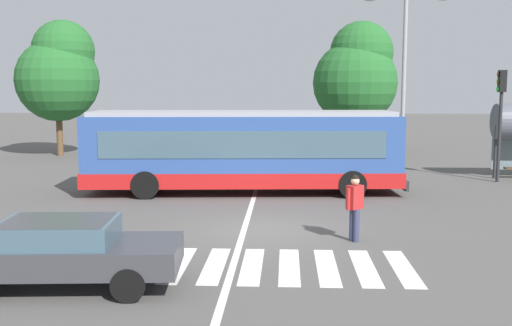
# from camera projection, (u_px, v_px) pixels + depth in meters

# --- Properties ---
(ground_plane) EXTENTS (160.00, 160.00, 0.00)m
(ground_plane) POSITION_uv_depth(u_px,v_px,m) (261.00, 230.00, 16.42)
(ground_plane) COLOR #514F4C
(city_transit_bus) EXTENTS (11.85, 3.38, 3.06)m
(city_transit_bus) POSITION_uv_depth(u_px,v_px,m) (243.00, 151.00, 22.07)
(city_transit_bus) COLOR black
(city_transit_bus) RESTS_ON ground_plane
(pedestrian_crossing_street) EXTENTS (0.47, 0.46, 1.72)m
(pedestrian_crossing_street) POSITION_uv_depth(u_px,v_px,m) (355.00, 204.00, 15.06)
(pedestrian_crossing_street) COLOR #333856
(pedestrian_crossing_street) RESTS_ON ground_plane
(foreground_sedan) EXTENTS (4.63, 2.17, 1.35)m
(foreground_sedan) POSITION_uv_depth(u_px,v_px,m) (62.00, 249.00, 11.54)
(foreground_sedan) COLOR black
(foreground_sedan) RESTS_ON ground_plane
(parked_car_charcoal) EXTENTS (2.07, 4.60, 1.35)m
(parked_car_charcoal) POSITION_uv_depth(u_px,v_px,m) (237.00, 152.00, 29.55)
(parked_car_charcoal) COLOR black
(parked_car_charcoal) RESTS_ON ground_plane
(parked_car_teal) EXTENTS (1.98, 4.56, 1.35)m
(parked_car_teal) POSITION_uv_depth(u_px,v_px,m) (296.00, 152.00, 29.43)
(parked_car_teal) COLOR black
(parked_car_teal) RESTS_ON ground_plane
(parked_car_silver) EXTENTS (1.97, 4.55, 1.35)m
(parked_car_silver) POSITION_uv_depth(u_px,v_px,m) (348.00, 151.00, 29.98)
(parked_car_silver) COLOR black
(parked_car_silver) RESTS_ON ground_plane
(traffic_light_far_corner) EXTENTS (0.33, 0.32, 4.64)m
(traffic_light_far_corner) POSITION_uv_depth(u_px,v_px,m) (501.00, 107.00, 24.54)
(traffic_light_far_corner) COLOR #28282B
(traffic_light_far_corner) RESTS_ON ground_plane
(twin_arm_street_lamp) EXTENTS (3.93, 0.32, 8.30)m
(twin_arm_street_lamp) POSITION_uv_depth(u_px,v_px,m) (404.00, 62.00, 27.83)
(twin_arm_street_lamp) COLOR #939399
(twin_arm_street_lamp) RESTS_ON ground_plane
(background_tree_left) EXTENTS (4.74, 4.74, 7.82)m
(background_tree_left) POSITION_uv_depth(u_px,v_px,m) (59.00, 72.00, 34.20)
(background_tree_left) COLOR brown
(background_tree_left) RESTS_ON ground_plane
(background_tree_right) EXTENTS (5.15, 5.15, 7.99)m
(background_tree_right) POSITION_uv_depth(u_px,v_px,m) (357.00, 74.00, 36.34)
(background_tree_right) COLOR brown
(background_tree_right) RESTS_ON ground_plane
(crosswalk_painted_stripes) EXTENTS (6.20, 2.75, 0.01)m
(crosswalk_painted_stripes) POSITION_uv_depth(u_px,v_px,m) (271.00, 266.00, 13.04)
(crosswalk_painted_stripes) COLOR silver
(crosswalk_painted_stripes) RESTS_ON ground_plane
(lane_center_line) EXTENTS (0.16, 24.00, 0.01)m
(lane_center_line) POSITION_uv_depth(u_px,v_px,m) (249.00, 214.00, 18.43)
(lane_center_line) COLOR silver
(lane_center_line) RESTS_ON ground_plane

